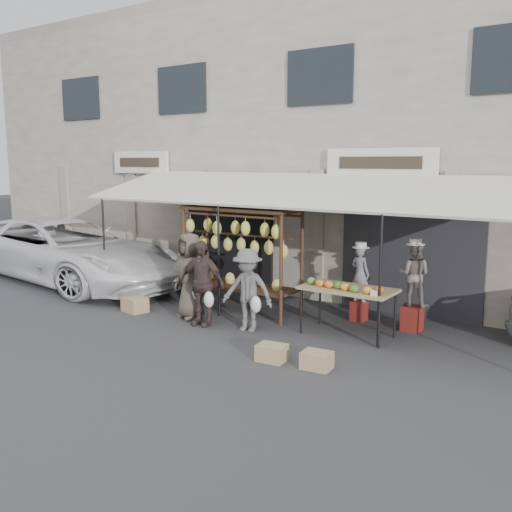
{
  "coord_description": "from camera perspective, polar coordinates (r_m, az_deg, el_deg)",
  "views": [
    {
      "loc": [
        6.18,
        -7.87,
        3.18
      ],
      "look_at": [
        -0.24,
        1.4,
        1.3
      ],
      "focal_mm": 40.0,
      "sensor_mm": 36.0,
      "label": 1
    }
  ],
  "objects": [
    {
      "name": "vendor_left",
      "position": [
        11.55,
        10.37,
        -1.76
      ],
      "size": [
        0.46,
        0.36,
        1.12
      ],
      "primitive_type": "imported",
      "rotation": [
        0.0,
        0.0,
        2.91
      ],
      "color": "gray",
      "rests_on": "stool_left"
    },
    {
      "name": "vendor_right",
      "position": [
        11.06,
        15.54,
        -1.78
      ],
      "size": [
        0.64,
        0.53,
        1.2
      ],
      "primitive_type": "imported",
      "rotation": [
        0.0,
        0.0,
        3.28
      ],
      "color": "slate",
      "rests_on": "stool_right"
    },
    {
      "name": "stool_right",
      "position": [
        11.25,
        15.35,
        -6.01
      ],
      "size": [
        0.39,
        0.39,
        0.49
      ],
      "primitive_type": "cube",
      "rotation": [
        0.0,
        0.0,
        0.12
      ],
      "color": "maroon",
      "rests_on": "ground_plane"
    },
    {
      "name": "crate_far",
      "position": [
        12.47,
        -12.02,
        -4.78
      ],
      "size": [
        0.58,
        0.48,
        0.31
      ],
      "primitive_type": "cube",
      "rotation": [
        0.0,
        0.0,
        -0.19
      ],
      "color": "tan",
      "rests_on": "ground_plane"
    },
    {
      "name": "stool_left",
      "position": [
        11.72,
        10.26,
        -5.41
      ],
      "size": [
        0.3,
        0.3,
        0.4
      ],
      "primitive_type": "cube",
      "rotation": [
        0.0,
        0.0,
        0.05
      ],
      "color": "maroon",
      "rests_on": "ground_plane"
    },
    {
      "name": "customer_right",
      "position": [
        10.73,
        -0.84,
        -3.42
      ],
      "size": [
        1.1,
        0.76,
        1.57
      ],
      "primitive_type": "imported",
      "rotation": [
        0.0,
        0.0,
        0.18
      ],
      "color": "#5B5958",
      "rests_on": "ground_plane"
    },
    {
      "name": "awning",
      "position": [
        11.89,
        3.43,
        6.52
      ],
      "size": [
        10.0,
        2.35,
        2.92
      ],
      "color": "silver",
      "rests_on": "ground_plane"
    },
    {
      "name": "van",
      "position": [
        16.3,
        -18.91,
        2.04
      ],
      "size": [
        6.09,
        3.3,
        2.44
      ],
      "primitive_type": "imported",
      "rotation": [
        0.0,
        0.0,
        1.46
      ],
      "color": "white",
      "rests_on": "ground_plane"
    },
    {
      "name": "banana_rack",
      "position": [
        11.96,
        -1.63,
        1.68
      ],
      "size": [
        2.6,
        0.9,
        2.24
      ],
      "color": "black",
      "rests_on": "ground_plane"
    },
    {
      "name": "produce_table",
      "position": [
        10.49,
        9.04,
        -3.33
      ],
      "size": [
        1.7,
        0.9,
        1.04
      ],
      "color": "tan",
      "rests_on": "ground_plane"
    },
    {
      "name": "crate_near_b",
      "position": [
        9.01,
        6.1,
        -10.33
      ],
      "size": [
        0.48,
        0.39,
        0.27
      ],
      "primitive_type": "cube",
      "rotation": [
        0.0,
        0.0,
        0.1
      ],
      "color": "tan",
      "rests_on": "ground_plane"
    },
    {
      "name": "customer_mid",
      "position": [
        11.14,
        -5.47,
        -2.71
      ],
      "size": [
        1.03,
        0.55,
        1.67
      ],
      "primitive_type": "imported",
      "rotation": [
        0.0,
        0.0,
        0.15
      ],
      "color": "#433331",
      "rests_on": "ground_plane"
    },
    {
      "name": "shophouse",
      "position": [
        15.64,
        11.66,
        10.98
      ],
      "size": [
        24.0,
        6.15,
        7.3
      ],
      "color": "#B6AD9F",
      "rests_on": "ground_plane"
    },
    {
      "name": "ground_plane",
      "position": [
        10.49,
        -3.29,
        -8.19
      ],
      "size": [
        90.0,
        90.0,
        0.0
      ],
      "primitive_type": "plane",
      "color": "#2D2D30"
    },
    {
      "name": "customer_left",
      "position": [
        11.65,
        -6.62,
        -1.98
      ],
      "size": [
        1.0,
        0.81,
        1.76
      ],
      "primitive_type": "imported",
      "rotation": [
        0.0,
        0.0,
        -0.34
      ],
      "color": "#483D34",
      "rests_on": "ground_plane"
    },
    {
      "name": "crate_near_a",
      "position": [
        9.29,
        1.59,
        -9.65
      ],
      "size": [
        0.49,
        0.39,
        0.27
      ],
      "primitive_type": "cube",
      "rotation": [
        0.0,
        0.0,
        0.11
      ],
      "color": "tan",
      "rests_on": "ground_plane"
    }
  ]
}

